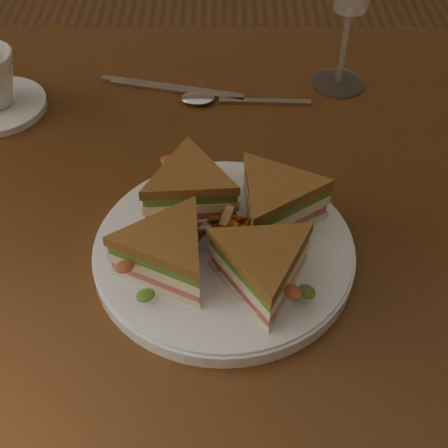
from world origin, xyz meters
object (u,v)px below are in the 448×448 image
sandwich_wedges (224,227)px  spoon (214,99)px  table (218,244)px  plate (224,251)px  knife (167,88)px

sandwich_wedges → spoon: bearing=93.0°
table → plate: size_ratio=4.28×
sandwich_wedges → knife: (-0.08, 0.32, -0.04)m
plate → knife: plate is taller
spoon → knife: (-0.07, 0.03, -0.00)m
table → spoon: spoon is taller
plate → spoon: bearing=93.0°
spoon → knife: spoon is taller
table → sandwich_wedges: size_ratio=4.33×
plate → sandwich_wedges: (0.00, 0.00, 0.04)m
table → plate: bearing=-85.7°
spoon → knife: size_ratio=0.87×
table → plate: (0.01, -0.11, 0.11)m
sandwich_wedges → knife: size_ratio=1.31×
table → knife: knife is taller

